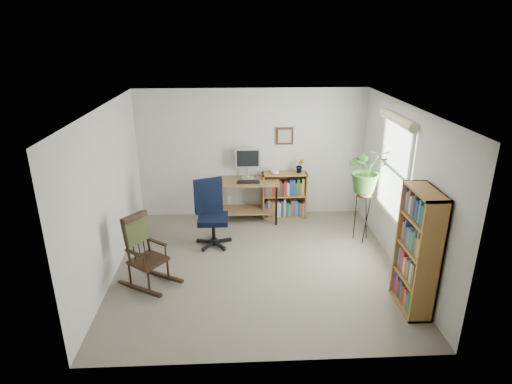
{
  "coord_description": "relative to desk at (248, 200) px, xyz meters",
  "views": [
    {
      "loc": [
        -0.3,
        -5.66,
        3.36
      ],
      "look_at": [
        0.0,
        0.4,
        1.05
      ],
      "focal_mm": 30.0,
      "sensor_mm": 36.0,
      "label": 1
    }
  ],
  "objects": [
    {
      "name": "tall_bookshelf",
      "position": [
        2.0,
        -2.8,
        0.41
      ],
      "size": [
        0.3,
        0.71,
        1.61
      ],
      "primitive_type": null,
      "color": "olive",
      "rests_on": "floor"
    },
    {
      "name": "spider_plant",
      "position": [
        1.88,
        -0.94,
        1.23
      ],
      "size": [
        1.69,
        1.88,
        1.46
      ],
      "primitive_type": "imported",
      "color": "#2C5E21",
      "rests_on": "plant_stand"
    },
    {
      "name": "keyboard",
      "position": [
        0.0,
        -0.12,
        0.4
      ],
      "size": [
        0.4,
        0.15,
        0.02
      ],
      "primitive_type": "cube",
      "color": "black",
      "rests_on": "desk"
    },
    {
      "name": "ceiling",
      "position": [
        0.08,
        -1.7,
        2.01
      ],
      "size": [
        4.2,
        4.0,
        0.0
      ],
      "primitive_type": "cube",
      "color": "white",
      "rests_on": "ground"
    },
    {
      "name": "office_chair",
      "position": [
        -0.61,
        -0.98,
        0.16
      ],
      "size": [
        0.77,
        0.77,
        1.11
      ],
      "primitive_type": null,
      "rotation": [
        0.0,
        0.0,
        0.35
      ],
      "color": "black",
      "rests_on": "floor"
    },
    {
      "name": "floor",
      "position": [
        0.08,
        -1.7,
        -0.39
      ],
      "size": [
        4.2,
        4.0,
        0.0
      ],
      "primitive_type": "cube",
      "color": "slate",
      "rests_on": "ground"
    },
    {
      "name": "wall_left",
      "position": [
        -2.02,
        -1.7,
        0.81
      ],
      "size": [
        0.0,
        4.0,
        2.4
      ],
      "primitive_type": "cube",
      "color": "beige",
      "rests_on": "ground"
    },
    {
      "name": "monitor",
      "position": [
        0.0,
        0.14,
        0.67
      ],
      "size": [
        0.46,
        0.16,
        0.56
      ],
      "primitive_type": null,
      "color": "#B6B6BB",
      "rests_on": "desk"
    },
    {
      "name": "potted_plant_small",
      "position": [
        0.96,
        0.13,
        0.54
      ],
      "size": [
        0.13,
        0.24,
        0.11
      ],
      "primitive_type": "imported",
      "color": "#2C5E21",
      "rests_on": "low_bookshelf"
    },
    {
      "name": "window",
      "position": [
        2.14,
        -1.4,
        1.01
      ],
      "size": [
        0.12,
        1.2,
        1.5
      ],
      "primitive_type": null,
      "color": "white",
      "rests_on": "wall_right"
    },
    {
      "name": "wall_front",
      "position": [
        0.08,
        -3.7,
        0.81
      ],
      "size": [
        4.2,
        0.0,
        2.4
      ],
      "primitive_type": "cube",
      "color": "beige",
      "rests_on": "ground"
    },
    {
      "name": "wall_right",
      "position": [
        2.18,
        -1.7,
        0.81
      ],
      "size": [
        0.0,
        4.0,
        2.4
      ],
      "primitive_type": "cube",
      "color": "beige",
      "rests_on": "ground"
    },
    {
      "name": "desk",
      "position": [
        0.0,
        0.0,
        0.0
      ],
      "size": [
        1.09,
        0.6,
        0.78
      ],
      "primitive_type": null,
      "color": "olive",
      "rests_on": "floor"
    },
    {
      "name": "wall_back",
      "position": [
        0.08,
        0.3,
        0.81
      ],
      "size": [
        4.2,
        0.0,
        2.4
      ],
      "primitive_type": "cube",
      "color": "beige",
      "rests_on": "ground"
    },
    {
      "name": "low_bookshelf",
      "position": [
        0.68,
        0.12,
        0.05
      ],
      "size": [
        0.83,
        0.28,
        0.87
      ],
      "primitive_type": null,
      "color": "olive",
      "rests_on": "floor"
    },
    {
      "name": "rocking_chair",
      "position": [
        -1.45,
        -2.12,
        0.13
      ],
      "size": [
        1.04,
        0.97,
        1.04
      ],
      "primitive_type": null,
      "rotation": [
        0.0,
        0.0,
        0.93
      ],
      "color": "black",
      "rests_on": "floor"
    },
    {
      "name": "framed_picture",
      "position": [
        0.68,
        0.27,
        1.14
      ],
      "size": [
        0.32,
        0.04,
        0.32
      ],
      "primitive_type": null,
      "color": "black",
      "rests_on": "wall_back"
    },
    {
      "name": "plant_stand",
      "position": [
        1.88,
        -0.94,
        0.09
      ],
      "size": [
        0.32,
        0.32,
        0.96
      ],
      "primitive_type": null,
      "rotation": [
        0.0,
        0.0,
        0.25
      ],
      "color": "black",
      "rests_on": "floor"
    }
  ]
}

